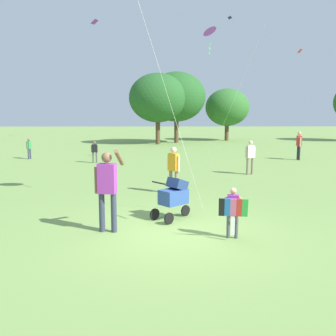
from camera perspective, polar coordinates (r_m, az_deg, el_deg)
The scene contains 11 objects.
ground_plane at distance 8.45m, azimuth 1.07°, elevation -9.62°, with size 120.00×120.00×0.00m, color #75994C.
treeline_distant at distance 32.76m, azimuth 1.68°, elevation 10.07°, with size 41.95×7.58×5.89m.
child_with_butterfly_kite at distance 8.02m, azimuth 9.65°, elevation -6.00°, with size 0.60×0.38×1.07m.
person_adult_flyer at distance 8.37m, azimuth -9.04°, elevation -2.42°, with size 0.63×0.53×1.84m.
stroller at distance 9.34m, azimuth 0.90°, elevation -4.01°, with size 1.01×0.94×1.03m.
kite_orange_delta at distance 19.91m, azimuth 6.30°, elevation 19.40°, with size 2.56×3.00×6.72m.
person_red_shirt at distance 19.95m, azimuth -10.88°, elevation 2.63°, with size 0.36×0.15×1.12m.
person_sitting_far at distance 22.59m, azimuth -20.01°, elevation 2.98°, with size 0.21×0.36×1.15m.
person_couple_left at distance 12.23m, azimuth 0.83°, elevation 0.29°, with size 0.39×0.36×1.51m.
person_kid_running at distance 21.99m, azimuth 18.94°, elevation 3.50°, with size 0.22×0.49×1.54m.
person_back_turned at distance 16.31m, azimuth 12.16°, elevation 1.98°, with size 0.45×0.27×1.43m.
Camera 1 is at (-0.26, -8.03, 2.62)m, focal length 40.89 mm.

